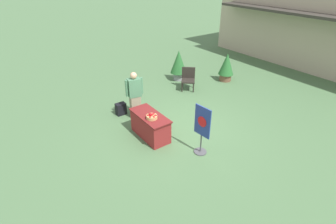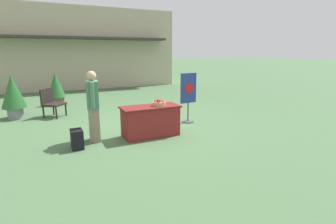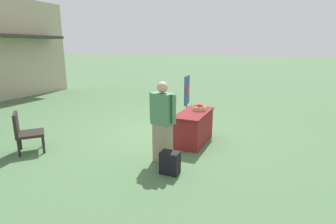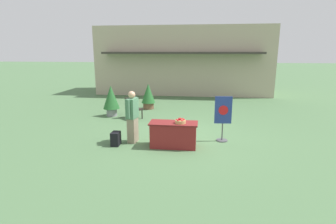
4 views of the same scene
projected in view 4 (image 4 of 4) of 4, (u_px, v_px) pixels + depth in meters
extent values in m
plane|color=#4C7047|center=(186.00, 137.00, 8.77)|extent=(120.00, 120.00, 0.00)
cube|color=#B7A88E|center=(184.00, 61.00, 17.96)|extent=(11.36, 3.59, 4.38)
cube|color=#38332D|center=(181.00, 53.00, 15.67)|extent=(9.65, 0.90, 0.12)
cube|color=maroon|center=(173.00, 135.00, 7.84)|extent=(1.34, 0.60, 0.71)
cube|color=maroon|center=(174.00, 123.00, 7.75)|extent=(1.43, 0.64, 0.04)
cylinder|color=tan|center=(180.00, 122.00, 7.65)|extent=(0.32, 0.32, 0.10)
sphere|color=red|center=(184.00, 120.00, 7.63)|extent=(0.08, 0.08, 0.08)
sphere|color=red|center=(183.00, 120.00, 7.72)|extent=(0.08, 0.08, 0.08)
sphere|color=#A30F14|center=(179.00, 119.00, 7.74)|extent=(0.08, 0.08, 0.08)
sphere|color=#A30F14|center=(177.00, 120.00, 7.65)|extent=(0.08, 0.08, 0.08)
sphere|color=red|center=(178.00, 121.00, 7.56)|extent=(0.08, 0.08, 0.08)
sphere|color=red|center=(182.00, 121.00, 7.54)|extent=(0.08, 0.08, 0.08)
sphere|color=#A30F14|center=(180.00, 119.00, 7.60)|extent=(0.08, 0.08, 0.08)
sphere|color=#A30F14|center=(179.00, 119.00, 7.61)|extent=(0.08, 0.08, 0.08)
sphere|color=red|center=(180.00, 119.00, 7.66)|extent=(0.08, 0.08, 0.08)
cube|color=gray|center=(133.00, 130.00, 8.22)|extent=(0.30, 0.38, 0.79)
cube|color=#4C7F5B|center=(132.00, 108.00, 8.06)|extent=(0.33, 0.46, 0.62)
sphere|color=tan|center=(132.00, 95.00, 7.96)|extent=(0.22, 0.22, 0.22)
cylinder|color=#4C7F5B|center=(136.00, 106.00, 8.29)|extent=(0.09, 0.09, 0.57)
cylinder|color=#4C7F5B|center=(128.00, 109.00, 7.81)|extent=(0.09, 0.09, 0.57)
cube|color=black|center=(116.00, 139.00, 7.97)|extent=(0.24, 0.34, 0.42)
cylinder|color=#4C4C51|center=(222.00, 140.00, 8.42)|extent=(0.36, 0.36, 0.03)
cylinder|color=#4C4C51|center=(222.00, 132.00, 8.35)|extent=(0.04, 0.04, 0.55)
cube|color=navy|center=(223.00, 110.00, 8.19)|extent=(0.54, 0.08, 0.86)
cylinder|color=red|center=(223.00, 110.00, 8.17)|extent=(0.30, 0.03, 0.30)
cylinder|color=#28231E|center=(142.00, 114.00, 11.12)|extent=(0.05, 0.05, 0.38)
cylinder|color=#28231E|center=(133.00, 116.00, 10.82)|extent=(0.05, 0.05, 0.38)
cylinder|color=#28231E|center=(136.00, 113.00, 11.46)|extent=(0.05, 0.05, 0.38)
cylinder|color=#28231E|center=(127.00, 114.00, 11.16)|extent=(0.05, 0.05, 0.38)
cube|color=#28231E|center=(134.00, 109.00, 11.09)|extent=(0.78, 0.78, 0.06)
cube|color=#28231E|center=(131.00, 102.00, 11.21)|extent=(0.41, 0.45, 0.47)
cylinder|color=brown|center=(148.00, 106.00, 13.09)|extent=(0.53, 0.53, 0.31)
cone|color=#28662D|center=(148.00, 93.00, 12.95)|extent=(0.67, 0.67, 0.95)
cylinder|color=gray|center=(112.00, 112.00, 11.62)|extent=(0.45, 0.45, 0.34)
cone|color=#28662D|center=(111.00, 97.00, 11.47)|extent=(0.72, 0.72, 1.01)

